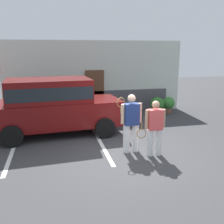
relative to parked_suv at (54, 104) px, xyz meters
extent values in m
plane|color=#38383A|center=(2.07, -2.55, -1.15)|extent=(40.00, 40.00, 0.00)
cube|color=silver|center=(-1.33, -1.05, -1.14)|extent=(0.12, 4.40, 0.01)
cube|color=silver|center=(1.47, -1.05, -1.14)|extent=(0.12, 4.40, 0.01)
cube|color=silver|center=(2.07, 3.09, 0.59)|extent=(8.64, 0.30, 3.48)
cube|color=#4C4C51|center=(2.07, 2.89, -0.60)|extent=(7.26, 0.10, 1.10)
cube|color=brown|center=(1.99, 2.87, -0.10)|extent=(0.90, 0.06, 2.10)
cube|color=#590C0C|center=(0.11, 0.01, -0.35)|extent=(4.72, 2.23, 0.90)
cube|color=#590C0C|center=(-0.14, -0.01, 0.50)|extent=(3.02, 1.96, 0.80)
cube|color=black|center=(-0.14, -0.01, 0.48)|extent=(2.96, 1.98, 0.44)
cylinder|color=black|center=(1.58, 1.07, -0.79)|extent=(0.74, 0.31, 0.72)
cylinder|color=black|center=(1.72, -0.83, -0.79)|extent=(0.74, 0.31, 0.72)
cylinder|color=black|center=(-1.51, 0.84, -0.79)|extent=(0.74, 0.31, 0.72)
cylinder|color=black|center=(-1.37, -1.05, -0.79)|extent=(0.74, 0.31, 0.72)
cylinder|color=white|center=(2.38, -2.28, -0.71)|extent=(0.20, 0.20, 0.86)
cylinder|color=white|center=(2.09, -2.31, -0.71)|extent=(0.20, 0.20, 0.86)
cube|color=navy|center=(2.23, -2.30, 0.04)|extent=(0.46, 0.31, 0.64)
sphere|color=beige|center=(2.23, -2.30, 0.52)|extent=(0.24, 0.24, 0.24)
cylinder|color=beige|center=(2.51, -2.27, 0.07)|extent=(0.11, 0.11, 0.59)
cylinder|color=beige|center=(1.96, -2.32, 0.07)|extent=(0.11, 0.11, 0.59)
torus|color=olive|center=(1.91, -2.28, 0.41)|extent=(0.28, 0.13, 0.29)
cylinder|color=olive|center=(1.91, -2.28, 0.18)|extent=(0.03, 0.03, 0.20)
cylinder|color=white|center=(2.96, -2.73, -0.75)|extent=(0.19, 0.19, 0.80)
cylinder|color=white|center=(2.68, -2.72, -0.75)|extent=(0.19, 0.19, 0.80)
cube|color=#E04C4C|center=(2.82, -2.72, -0.05)|extent=(0.42, 0.27, 0.59)
sphere|color=tan|center=(2.82, -2.72, 0.39)|extent=(0.22, 0.22, 0.22)
cylinder|color=tan|center=(3.07, -2.73, -0.02)|extent=(0.10, 0.10, 0.54)
cylinder|color=tan|center=(2.57, -2.71, -0.02)|extent=(0.10, 0.10, 0.54)
torus|color=olive|center=(2.44, -2.66, -0.47)|extent=(0.37, 0.04, 0.37)
cylinder|color=olive|center=(2.44, -2.66, -0.23)|extent=(0.03, 0.03, 0.20)
cylinder|color=gray|center=(4.80, 1.81, -1.02)|extent=(0.43, 0.43, 0.26)
sphere|color=#2D6B28|center=(4.80, 1.81, -0.60)|extent=(0.66, 0.66, 0.66)
cylinder|color=brown|center=(5.54, 2.15, -1.03)|extent=(0.39, 0.39, 0.24)
sphere|color=#387F33|center=(5.54, 2.15, -0.65)|extent=(0.60, 0.60, 0.60)
camera|label=1|loc=(-0.05, -9.54, 1.92)|focal=42.06mm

